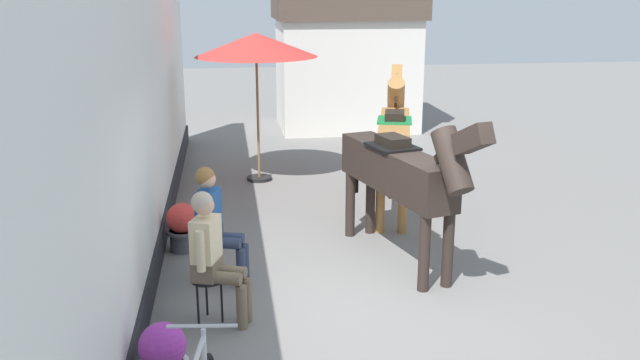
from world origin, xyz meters
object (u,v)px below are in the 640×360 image
Objects in this scene: saddled_horse_near at (401,173)px; cafe_parasol at (256,46)px; seated_visitor_near at (212,251)px; flower_planter_far at (182,226)px; seated_visitor_far at (214,220)px; saddled_horse_far at (394,135)px; flower_planter_near at (163,357)px.

cafe_parasol is at bearing 110.67° from saddled_horse_near.
flower_planter_far is at bearing 101.76° from seated_visitor_near.
cafe_parasol is at bearing 82.20° from seated_visitor_near.
seated_visitor_far is at bearing -68.21° from flower_planter_far.
saddled_horse_far is at bearing 23.39° from flower_planter_far.
seated_visitor_far is 0.54× the size of cafe_parasol.
flower_planter_near is 3.31m from flower_planter_far.
saddled_horse_far is 5.66m from flower_planter_near.
saddled_horse_far is at bearing 51.77° from seated_visitor_near.
saddled_horse_far is 1.14× the size of cafe_parasol.
seated_visitor_near is at bearing 71.70° from flower_planter_near.
saddled_horse_near and saddled_horse_far have the same top height.
flower_planter_far is (-0.43, 2.07, -0.44)m from seated_visitor_near.
flower_planter_far is (-0.44, 1.10, -0.44)m from seated_visitor_far.
cafe_parasol is at bearing 135.61° from saddled_horse_far.
seated_visitor_near is 2.16m from flower_planter_far.
seated_visitor_far is at bearing 89.55° from seated_visitor_near.
saddled_horse_near is at bearing -15.99° from flower_planter_far.
saddled_horse_near reaches higher than seated_visitor_near.
flower_planter_near is (-0.41, -1.24, -0.44)m from seated_visitor_near.
seated_visitor_far is 0.47× the size of saddled_horse_near.
flower_planter_far is at bearing -156.61° from saddled_horse_far.
seated_visitor_near is 0.47× the size of saddled_horse_near.
saddled_horse_far is (2.69, 2.45, 0.38)m from seated_visitor_far.
flower_planter_far is 4.02m from cafe_parasol.
flower_planter_far is (-2.69, 0.77, -0.82)m from saddled_horse_near.
flower_planter_near is at bearing -99.84° from cafe_parasol.
seated_visitor_far is 2.30m from saddled_horse_near.
cafe_parasol is (0.72, 4.37, 1.59)m from seated_visitor_far.
saddled_horse_near is 1.00× the size of saddled_horse_far.
saddled_horse_far reaches higher than seated_visitor_far.
flower_planter_near is (-3.10, -4.66, -0.82)m from saddled_horse_far.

